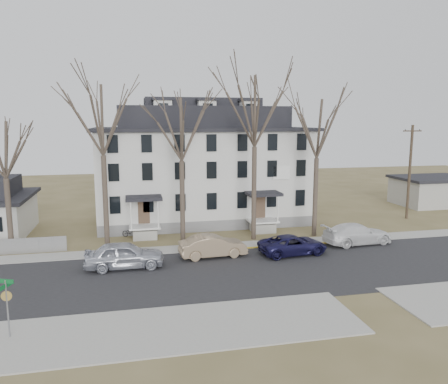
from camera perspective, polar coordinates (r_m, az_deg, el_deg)
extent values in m
plane|color=olive|center=(28.15, 7.49, -11.43)|extent=(120.00, 120.00, 0.00)
cube|color=#27272A|center=(29.92, 6.18, -10.12)|extent=(120.00, 10.00, 0.04)
cube|color=#A09F97|center=(35.38, 3.11, -6.99)|extent=(120.00, 2.00, 0.08)
cube|color=#A09F97|center=(22.12, -8.63, -17.48)|extent=(20.00, 5.00, 0.08)
cube|color=gold|center=(36.18, 11.21, -6.79)|extent=(14.00, 0.25, 0.06)
cube|color=slate|center=(44.33, -2.80, -2.96)|extent=(20.00, 10.00, 1.00)
cube|color=silver|center=(43.59, -2.85, 2.82)|extent=(20.00, 10.00, 8.00)
cube|color=black|center=(43.31, -2.89, 8.22)|extent=(20.80, 10.80, 0.30)
cube|color=black|center=(43.31, -2.91, 9.74)|extent=(16.00, 7.00, 2.00)
cube|color=black|center=(43.34, -2.92, 11.59)|extent=(11.00, 4.50, 0.80)
cube|color=white|center=(37.86, -10.33, -4.47)|extent=(2.60, 2.00, 0.16)
cube|color=white|center=(39.56, 5.08, -3.76)|extent=(2.60, 2.00, 0.16)
cube|color=white|center=(40.29, 7.51, 2.51)|extent=(1.60, 0.08, 1.20)
cube|color=#A09F97|center=(57.44, 25.56, -0.03)|extent=(8.00, 6.00, 3.00)
cube|color=black|center=(57.21, 25.68, 1.65)|extent=(8.50, 6.50, 0.30)
cylinder|color=#473B31|center=(35.16, -15.22, -1.31)|extent=(0.40, 0.40, 7.28)
cylinder|color=#473B31|center=(35.38, -5.46, -1.39)|extent=(0.40, 0.40, 6.76)
cylinder|color=#473B31|center=(36.46, 3.93, -0.22)|extent=(0.40, 0.40, 7.80)
cylinder|color=#473B31|center=(38.43, 11.83, -0.69)|extent=(0.40, 0.40, 6.76)
cylinder|color=#473B31|center=(36.38, -26.25, -2.86)|extent=(0.40, 0.40, 5.72)
cylinder|color=#3D3023|center=(47.80, 23.07, 2.36)|extent=(0.28, 0.28, 9.50)
cube|color=#3D3023|center=(47.53, 23.40, 7.33)|extent=(2.00, 0.12, 0.12)
imported|color=#B5B9C5|center=(30.58, -12.88, -8.09)|extent=(5.32, 2.18, 1.81)
imported|color=#90795D|center=(32.22, -1.47, -7.13)|extent=(5.03, 2.06, 1.62)
imported|color=#18163F|center=(33.27, 9.00, -6.87)|extent=(5.38, 2.90, 1.44)
imported|color=white|center=(37.10, 16.99, -5.30)|extent=(5.90, 2.85, 1.65)
imported|color=black|center=(38.25, -12.10, -5.26)|extent=(1.68, 1.40, 0.86)
cylinder|color=gray|center=(22.89, -26.42, -13.57)|extent=(0.08, 0.08, 2.82)
cube|color=#0C5926|center=(22.42, -26.67, -10.37)|extent=(0.81, 0.03, 0.20)
cube|color=#0C5926|center=(22.49, -26.63, -10.92)|extent=(0.03, 0.81, 0.20)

